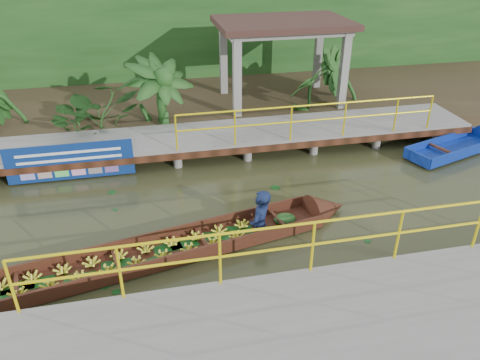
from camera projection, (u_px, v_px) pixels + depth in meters
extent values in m
plane|color=#2E3018|center=(232.00, 214.00, 10.96)|extent=(80.00, 80.00, 0.00)
cube|color=#302918|center=(192.00, 101.00, 17.28)|extent=(30.00, 8.00, 0.45)
cube|color=slate|center=(208.00, 136.00, 13.72)|extent=(16.00, 2.00, 0.15)
cube|color=black|center=(214.00, 153.00, 12.90)|extent=(16.00, 0.12, 0.18)
cylinder|color=yellow|center=(311.00, 105.00, 12.90)|extent=(7.50, 0.05, 0.05)
cylinder|color=yellow|center=(310.00, 120.00, 13.12)|extent=(7.50, 0.05, 0.05)
cylinder|color=yellow|center=(310.00, 122.00, 13.14)|extent=(0.05, 0.05, 1.00)
cylinder|color=slate|center=(65.00, 170.00, 12.43)|extent=(0.24, 0.24, 0.55)
cylinder|color=slate|center=(71.00, 146.00, 13.80)|extent=(0.24, 0.24, 0.55)
cylinder|color=slate|center=(141.00, 163.00, 12.80)|extent=(0.24, 0.24, 0.55)
cylinder|color=slate|center=(140.00, 140.00, 14.17)|extent=(0.24, 0.24, 0.55)
cylinder|color=slate|center=(213.00, 156.00, 13.17)|extent=(0.24, 0.24, 0.55)
cylinder|color=slate|center=(205.00, 134.00, 14.54)|extent=(0.24, 0.24, 0.55)
cylinder|color=slate|center=(281.00, 150.00, 13.54)|extent=(0.24, 0.24, 0.55)
cylinder|color=slate|center=(267.00, 129.00, 14.91)|extent=(0.24, 0.24, 0.55)
cylinder|color=slate|center=(346.00, 144.00, 13.91)|extent=(0.24, 0.24, 0.55)
cylinder|color=slate|center=(326.00, 124.00, 15.28)|extent=(0.24, 0.24, 0.55)
cylinder|color=slate|center=(407.00, 138.00, 14.28)|extent=(0.24, 0.24, 0.55)
cylinder|color=slate|center=(382.00, 119.00, 15.65)|extent=(0.24, 0.24, 0.55)
cylinder|color=slate|center=(213.00, 156.00, 13.17)|extent=(0.24, 0.24, 0.55)
cube|color=slate|center=(345.00, 331.00, 7.41)|extent=(18.00, 2.40, 0.70)
cylinder|color=yellow|center=(326.00, 221.00, 7.74)|extent=(10.00, 0.05, 0.05)
cylinder|color=yellow|center=(324.00, 243.00, 7.96)|extent=(10.00, 0.05, 0.05)
cylinder|color=yellow|center=(324.00, 245.00, 7.98)|extent=(0.05, 0.05, 1.00)
cube|color=slate|center=(237.00, 81.00, 14.79)|extent=(0.25, 0.25, 2.80)
cube|color=slate|center=(344.00, 74.00, 15.45)|extent=(0.25, 0.25, 2.80)
cube|color=slate|center=(223.00, 62.00, 16.84)|extent=(0.25, 0.25, 2.80)
cube|color=slate|center=(318.00, 57.00, 17.51)|extent=(0.25, 0.25, 2.80)
cube|color=slate|center=(283.00, 29.00, 15.52)|extent=(4.00, 2.60, 0.12)
cube|color=#38211C|center=(283.00, 23.00, 15.42)|extent=(4.40, 3.00, 0.20)
cube|color=#153E13|center=(182.00, 38.00, 18.57)|extent=(30.00, 0.80, 4.00)
cube|color=#33140D|center=(161.00, 255.00, 9.52)|extent=(7.20, 2.37, 0.05)
cube|color=#33140D|center=(155.00, 238.00, 9.82)|extent=(7.03, 1.54, 0.30)
cube|color=#33140D|center=(167.00, 263.00, 9.10)|extent=(7.03, 1.54, 0.30)
cone|color=#33140D|center=(327.00, 209.00, 10.92)|extent=(1.06, 1.03, 0.86)
ellipsoid|color=#153E13|center=(285.00, 219.00, 10.50)|extent=(0.57, 0.49, 0.23)
imported|color=#101B3D|center=(261.00, 192.00, 9.86)|extent=(0.77, 0.81, 1.86)
cube|color=navy|center=(452.00, 150.00, 13.79)|extent=(3.17, 1.81, 0.10)
cube|color=navy|center=(440.00, 141.00, 14.08)|extent=(2.91, 1.00, 0.30)
cube|color=navy|center=(466.00, 152.00, 13.39)|extent=(2.91, 1.00, 0.30)
cube|color=navy|center=(417.00, 158.00, 13.06)|extent=(0.34, 0.89, 0.30)
cube|color=black|center=(442.00, 149.00, 13.49)|extent=(0.38, 0.90, 0.05)
cube|color=navy|center=(70.00, 162.00, 12.13)|extent=(3.22, 0.03, 1.01)
cube|color=white|center=(68.00, 153.00, 11.98)|extent=(2.61, 0.01, 0.07)
cube|color=white|center=(70.00, 160.00, 12.08)|extent=(2.61, 0.01, 0.07)
imported|color=#153E13|center=(5.00, 106.00, 13.84)|extent=(1.24, 1.24, 1.55)
imported|color=#153E13|center=(92.00, 100.00, 14.31)|extent=(1.24, 1.24, 1.55)
imported|color=#153E13|center=(158.00, 96.00, 14.68)|extent=(1.24, 1.24, 1.55)
imported|color=#153E13|center=(309.00, 86.00, 15.60)|extent=(1.24, 1.24, 1.55)
imported|color=#153E13|center=(351.00, 83.00, 15.88)|extent=(1.24, 1.24, 1.55)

